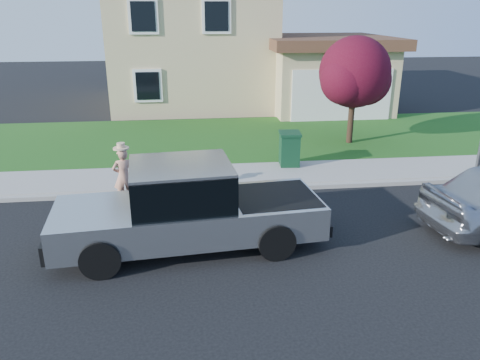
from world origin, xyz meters
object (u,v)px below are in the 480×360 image
at_px(trash_bin, 289,148).
at_px(pickup_truck, 188,209).
at_px(woman, 124,175).
at_px(ornamental_tree, 355,76).

bearing_deg(trash_bin, pickup_truck, -118.78).
distance_m(woman, ornamental_tree, 9.47).
distance_m(pickup_truck, trash_bin, 5.93).
bearing_deg(trash_bin, woman, -149.97).
distance_m(woman, trash_bin, 5.47).
relative_size(pickup_truck, ornamental_tree, 1.51).
xyz_separation_m(woman, ornamental_tree, (7.90, 4.90, 1.82)).
distance_m(ornamental_tree, trash_bin, 4.36).
xyz_separation_m(ornamental_tree, trash_bin, (-2.95, -2.58, -1.92)).
bearing_deg(woman, ornamental_tree, -162.02).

